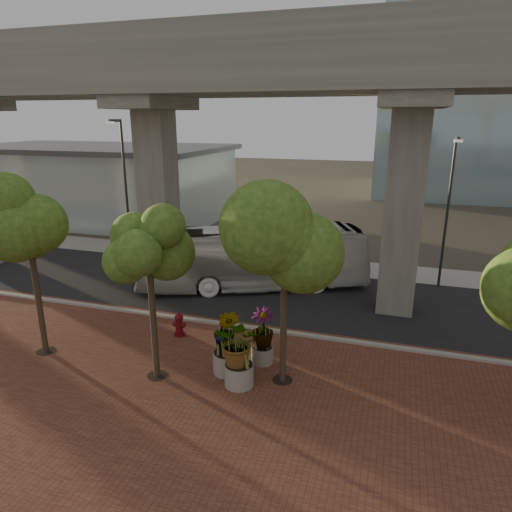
% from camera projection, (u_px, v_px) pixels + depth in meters
% --- Properties ---
extents(ground, '(160.00, 160.00, 0.00)m').
position_uv_depth(ground, '(259.00, 311.00, 21.22)').
color(ground, '#3C362C').
rests_on(ground, ground).
extents(brick_plaza, '(70.00, 13.00, 0.06)m').
position_uv_depth(brick_plaza, '(182.00, 412.00, 13.91)').
color(brick_plaza, brown).
rests_on(brick_plaza, ground).
extents(asphalt_road, '(90.00, 8.00, 0.04)m').
position_uv_depth(asphalt_road, '(270.00, 295.00, 23.05)').
color(asphalt_road, black).
rests_on(asphalt_road, ground).
extents(curb_strip, '(70.00, 0.25, 0.16)m').
position_uv_depth(curb_strip, '(245.00, 327.00, 19.37)').
color(curb_strip, '#A19D96').
rests_on(curb_strip, ground).
extents(far_sidewalk, '(90.00, 3.00, 0.06)m').
position_uv_depth(far_sidewalk, '(294.00, 263.00, 28.07)').
color(far_sidewalk, '#A19D96').
rests_on(far_sidewalk, ground).
extents(transit_viaduct, '(72.00, 5.60, 12.40)m').
position_uv_depth(transit_viaduct, '(272.00, 148.00, 20.93)').
color(transit_viaduct, gray).
rests_on(transit_viaduct, ground).
extents(station_pavilion, '(23.00, 13.00, 6.30)m').
position_uv_depth(station_pavilion, '(97.00, 181.00, 40.59)').
color(station_pavilion, silver).
rests_on(station_pavilion, ground).
extents(transit_bus, '(12.00, 7.20, 3.30)m').
position_uv_depth(transit_bus, '(252.00, 258.00, 23.70)').
color(transit_bus, silver).
rests_on(transit_bus, ground).
extents(fire_hydrant, '(0.51, 0.46, 1.01)m').
position_uv_depth(fire_hydrant, '(179.00, 324.00, 18.58)').
color(fire_hydrant, maroon).
rests_on(fire_hydrant, ground).
extents(planter_front, '(2.16, 2.16, 2.38)m').
position_uv_depth(planter_front, '(239.00, 346.00, 14.84)').
color(planter_front, '#A4A094').
rests_on(planter_front, ground).
extents(planter_right, '(1.96, 1.96, 2.09)m').
position_uv_depth(planter_right, '(262.00, 330.00, 16.31)').
color(planter_right, '#A39D94').
rests_on(planter_right, ground).
extents(planter_left, '(2.19, 2.19, 2.41)m').
position_uv_depth(planter_left, '(227.00, 334.00, 15.60)').
color(planter_left, '#A09C90').
rests_on(planter_left, ground).
extents(street_tree_far_west, '(3.68, 3.68, 6.74)m').
position_uv_depth(street_tree_far_west, '(27.00, 222.00, 15.99)').
color(street_tree_far_west, '#4F402D').
rests_on(street_tree_far_west, ground).
extents(street_tree_near_west, '(2.98, 2.98, 6.09)m').
position_uv_depth(street_tree_near_west, '(148.00, 245.00, 14.43)').
color(street_tree_near_west, '#4F402D').
rests_on(street_tree_near_west, ground).
extents(street_tree_near_east, '(4.34, 4.34, 7.15)m').
position_uv_depth(street_tree_near_east, '(285.00, 233.00, 14.03)').
color(street_tree_near_east, '#4F402D').
rests_on(street_tree_near_east, ground).
extents(streetlamp_west, '(0.42, 1.23, 8.50)m').
position_uv_depth(streetlamp_west, '(124.00, 181.00, 27.59)').
color(streetlamp_west, '#28292D').
rests_on(streetlamp_west, ground).
extents(streetlamp_east, '(0.38, 1.12, 7.72)m').
position_uv_depth(streetlamp_east, '(449.00, 203.00, 22.82)').
color(streetlamp_east, '#303136').
rests_on(streetlamp_east, ground).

